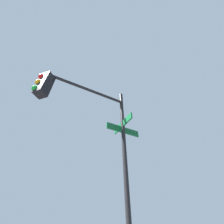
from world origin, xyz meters
The scene contains 1 object.
traffic_signal_near centered at (-6.58, -5.99, 3.81)m, with size 2.28×2.39×5.40m.
Camera 1 is at (-8.18, -3.38, 1.55)m, focal length 22.15 mm.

